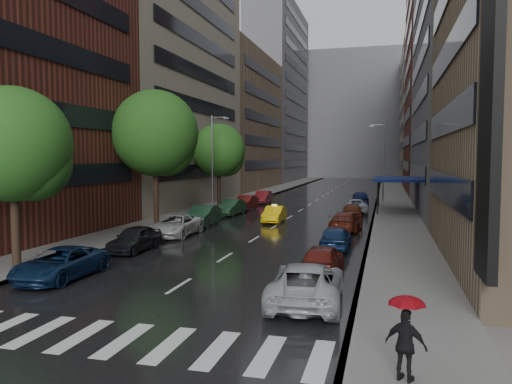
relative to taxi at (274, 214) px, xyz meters
The scene contains 18 objects.
ground 24.44m from the taxi, 88.72° to the right, with size 220.00×220.00×0.00m, color gray.
road 25.59m from the taxi, 88.77° to the left, with size 14.00×140.00×0.01m, color black.
sidewalk_left 26.94m from the taxi, 108.29° to the left, with size 4.00×140.00×0.15m, color gray.
sidewalk_right 27.30m from the taxi, 69.53° to the left, with size 4.00×140.00×0.15m, color gray.
crosswalk 26.44m from the taxi, 88.38° to the right, with size 13.15×2.80×0.01m.
buildings_left 40.31m from the taxi, 112.81° to the left, with size 8.00×108.00×38.00m.
buildings_right 38.60m from the taxi, 64.28° to the left, with size 8.05×109.10×36.00m.
building_far 94.83m from the taxi, 89.67° to the left, with size 40.00×14.00×32.00m, color slate.
tree_near 21.69m from the taxi, 112.47° to the right, with size 5.33×5.33×8.50m.
tree_mid 11.30m from the taxi, 149.49° to the right, with size 6.42×6.42×10.24m.
tree_far 13.77m from the taxi, 129.32° to the left, with size 5.45×5.45×8.69m.
taxi is the anchor object (origin of this frame).
parked_cars_left 6.56m from the taxi, 137.68° to the right, with size 2.43×41.08×1.53m.
parked_cars_right 7.16m from the taxi, 33.88° to the right, with size 2.77×43.50×1.54m.
ped_red_umbrella 28.91m from the taxi, 71.60° to the right, with size 1.06×0.82×2.01m.
street_lamp_left 10.02m from the taxi, 142.15° to the left, with size 1.74×0.22×9.00m.
street_lamp_right 22.57m from the taxi, 68.11° to the left, with size 1.74×0.22×9.00m.
awning 14.45m from the taxi, 47.97° to the left, with size 4.00×8.00×3.12m.
Camera 1 is at (8.06, -14.52, 5.24)m, focal length 35.00 mm.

